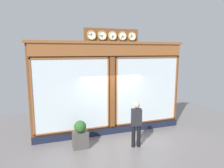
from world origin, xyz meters
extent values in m
cube|color=brown|center=(0.00, -0.15, 1.88)|extent=(6.40, 0.30, 3.77)
cube|color=#191E33|center=(0.00, 0.02, 0.14)|extent=(6.40, 0.08, 0.28)
cube|color=brown|center=(0.00, 0.04, 3.53)|extent=(6.27, 0.08, 0.47)
cube|color=brown|center=(0.00, 0.02, 3.82)|extent=(6.52, 0.20, 0.10)
cube|color=silver|center=(-1.62, 0.01, 1.80)|extent=(2.85, 0.02, 2.80)
cube|color=brown|center=(-1.62, 0.04, 3.22)|extent=(2.95, 0.04, 0.05)
cube|color=brown|center=(-1.62, 0.04, 0.37)|extent=(2.95, 0.04, 0.05)
cube|color=brown|center=(-3.07, 0.04, 1.80)|extent=(0.05, 0.04, 2.90)
cube|color=brown|center=(-0.18, 0.04, 1.80)|extent=(0.05, 0.04, 2.90)
cube|color=silver|center=(1.62, 0.01, 1.80)|extent=(2.85, 0.02, 2.80)
cube|color=brown|center=(1.62, 0.04, 3.22)|extent=(2.95, 0.04, 0.05)
cube|color=brown|center=(1.62, 0.04, 0.37)|extent=(2.95, 0.04, 0.05)
cube|color=brown|center=(3.07, 0.04, 1.80)|extent=(0.05, 0.04, 2.90)
cube|color=brown|center=(0.18, 0.04, 1.80)|extent=(0.05, 0.04, 2.90)
cube|color=brown|center=(0.00, 0.03, 1.80)|extent=(0.20, 0.10, 2.90)
cube|color=brown|center=(0.00, -0.02, 4.08)|extent=(2.23, 0.06, 0.56)
cylinder|color=white|center=(-0.84, 0.06, 4.08)|extent=(0.30, 0.02, 0.30)
torus|color=#B79347|center=(-0.84, 0.06, 4.08)|extent=(0.36, 0.03, 0.36)
cube|color=black|center=(-0.81, 0.07, 4.11)|extent=(0.06, 0.01, 0.07)
cube|color=black|center=(-0.78, 0.07, 4.05)|extent=(0.12, 0.01, 0.07)
sphere|color=black|center=(-0.84, 0.08, 4.08)|extent=(0.02, 0.02, 0.02)
cylinder|color=white|center=(-0.42, 0.06, 4.08)|extent=(0.30, 0.02, 0.30)
torus|color=#B79347|center=(-0.42, 0.06, 4.08)|extent=(0.36, 0.03, 0.36)
cube|color=black|center=(-0.45, 0.07, 4.06)|extent=(0.08, 0.01, 0.06)
cube|color=black|center=(-0.39, 0.07, 4.02)|extent=(0.07, 0.01, 0.12)
sphere|color=black|center=(-0.42, 0.08, 4.08)|extent=(0.02, 0.02, 0.02)
cylinder|color=white|center=(0.00, 0.06, 4.08)|extent=(0.30, 0.02, 0.30)
torus|color=#B79347|center=(0.00, 0.06, 4.08)|extent=(0.36, 0.04, 0.36)
cube|color=black|center=(-0.03, 0.07, 4.05)|extent=(0.06, 0.01, 0.07)
cube|color=black|center=(0.01, 0.07, 4.02)|extent=(0.04, 0.01, 0.13)
sphere|color=black|center=(0.00, 0.08, 4.08)|extent=(0.02, 0.02, 0.02)
cylinder|color=white|center=(0.42, 0.06, 4.08)|extent=(0.30, 0.02, 0.30)
torus|color=#B79347|center=(0.42, 0.06, 4.08)|extent=(0.37, 0.04, 0.37)
cube|color=black|center=(0.43, 0.07, 4.04)|extent=(0.03, 0.01, 0.08)
cube|color=black|center=(0.48, 0.07, 4.07)|extent=(0.13, 0.01, 0.04)
sphere|color=black|center=(0.42, 0.08, 4.08)|extent=(0.02, 0.02, 0.02)
cylinder|color=white|center=(0.84, 0.06, 4.08)|extent=(0.30, 0.02, 0.30)
torus|color=#B79347|center=(0.84, 0.06, 4.08)|extent=(0.36, 0.04, 0.36)
cube|color=black|center=(0.85, 0.07, 4.12)|extent=(0.04, 0.01, 0.08)
cube|color=black|center=(0.90, 0.07, 4.09)|extent=(0.13, 0.01, 0.04)
sphere|color=black|center=(0.84, 0.08, 4.08)|extent=(0.02, 0.02, 0.02)
cylinder|color=black|center=(-0.37, 1.35, 0.41)|extent=(0.14, 0.14, 0.82)
cylinder|color=black|center=(-0.57, 1.39, 0.41)|extent=(0.14, 0.14, 0.82)
cube|color=#232328|center=(-0.47, 1.37, 1.13)|extent=(0.40, 0.28, 0.62)
sphere|color=tan|center=(-0.47, 1.37, 1.58)|extent=(0.22, 0.22, 0.22)
cube|color=#4C4742|center=(1.48, 0.82, 0.30)|extent=(0.56, 0.36, 0.59)
sphere|color=#285623|center=(1.48, 0.82, 0.81)|extent=(0.44, 0.44, 0.44)
camera|label=1|loc=(2.53, 7.56, 3.48)|focal=31.65mm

